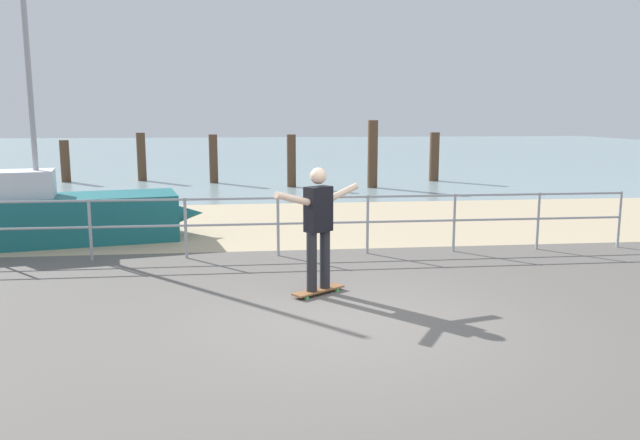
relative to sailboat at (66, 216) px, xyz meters
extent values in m
cube|color=#605B56|center=(4.60, -6.26, -0.52)|extent=(24.00, 10.00, 0.04)
cube|color=tan|center=(4.60, 1.74, -0.52)|extent=(24.00, 6.00, 0.04)
cube|color=#849EA3|center=(4.60, 29.74, -0.52)|extent=(72.00, 50.00, 0.04)
cylinder|color=#9EA0A5|center=(0.84, -1.66, 0.00)|extent=(0.05, 0.05, 1.05)
cylinder|color=#9EA0A5|center=(2.39, -1.66, 0.00)|extent=(0.05, 0.05, 1.05)
cylinder|color=#9EA0A5|center=(3.94, -1.66, 0.00)|extent=(0.05, 0.05, 1.05)
cylinder|color=#9EA0A5|center=(5.50, -1.66, 0.00)|extent=(0.05, 0.05, 1.05)
cylinder|color=#9EA0A5|center=(7.05, -1.66, 0.00)|extent=(0.05, 0.05, 1.05)
cylinder|color=#9EA0A5|center=(8.60, -1.66, 0.00)|extent=(0.05, 0.05, 1.05)
cylinder|color=#9EA0A5|center=(10.15, -1.66, 0.00)|extent=(0.05, 0.05, 1.05)
cylinder|color=#9EA0A5|center=(3.17, -1.66, 0.50)|extent=(13.97, 0.04, 0.04)
cylinder|color=#9EA0A5|center=(3.17, -1.66, 0.06)|extent=(13.97, 0.04, 0.04)
cube|color=#19666B|center=(-0.16, -0.03, -0.07)|extent=(4.60, 2.29, 0.90)
cone|color=#19666B|center=(2.00, 0.43, -0.07)|extent=(1.24, 0.98, 0.77)
cylinder|color=#9EA0A5|center=(-0.45, -0.10, 2.41)|extent=(0.10, 0.10, 4.06)
cube|color=silver|center=(-0.74, -0.16, 0.63)|extent=(1.36, 1.13, 0.50)
cube|color=brown|center=(4.37, -4.06, -0.45)|extent=(0.76, 0.63, 0.02)
cylinder|color=#3FBF59|center=(4.19, -4.29, -0.49)|extent=(0.07, 0.06, 0.06)
cylinder|color=#3FBF59|center=(4.09, -4.16, -0.49)|extent=(0.07, 0.06, 0.06)
cylinder|color=#3FBF59|center=(4.64, -3.96, -0.49)|extent=(0.07, 0.06, 0.06)
cylinder|color=#3FBF59|center=(4.55, -3.83, -0.49)|extent=(0.07, 0.06, 0.06)
cylinder|color=#26262B|center=(4.27, -4.13, -0.04)|extent=(0.14, 0.14, 0.80)
cylinder|color=#26262B|center=(4.46, -3.99, -0.04)|extent=(0.14, 0.14, 0.80)
cube|color=black|center=(4.37, -4.06, 0.66)|extent=(0.41, 0.37, 0.60)
sphere|color=beige|center=(4.37, -4.06, 1.10)|extent=(0.22, 0.22, 0.22)
cylinder|color=beige|center=(4.01, -4.33, 0.84)|extent=(0.50, 0.40, 0.23)
cylinder|color=beige|center=(4.73, -3.80, 0.84)|extent=(0.50, 0.40, 0.23)
cylinder|color=#513826|center=(-3.04, 11.16, 0.24)|extent=(0.33, 0.33, 1.51)
cylinder|color=#513826|center=(-0.39, 11.30, 0.36)|extent=(0.32, 0.32, 1.76)
cylinder|color=#513826|center=(2.25, 10.24, 0.34)|extent=(0.30, 0.30, 1.72)
cylinder|color=#513826|center=(4.90, 8.68, 0.36)|extent=(0.30, 0.30, 1.76)
cylinder|color=#513826|center=(7.54, 8.17, 0.59)|extent=(0.33, 0.33, 2.23)
cylinder|color=#513826|center=(10.19, 10.02, 0.37)|extent=(0.35, 0.35, 1.78)
camera|label=1|loc=(3.45, -12.25, 1.90)|focal=35.34mm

